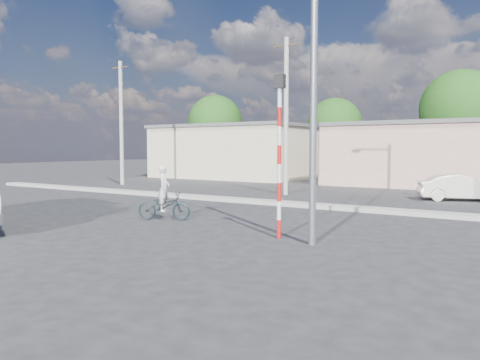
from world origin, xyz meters
The scene contains 10 objects.
ground_plane centered at (0.00, 0.00, 0.00)m, with size 120.00×120.00×0.00m, color #252528.
median centered at (0.00, 8.00, 0.08)m, with size 40.00×0.80×0.16m, color #99968E.
bicycle centered at (-1.56, 2.23, 0.47)m, with size 0.62×1.79×0.94m, color black.
cyclist centered at (-1.56, 2.23, 0.77)m, with size 0.56×0.37×1.55m, color silver.
car_cream centered at (6.01, 13.93, 0.60)m, with size 1.28×3.67×1.21m, color silver.
traffic_pole centered at (3.20, 1.50, 2.59)m, with size 0.28×0.18×4.36m.
streetlight centered at (4.14, 1.20, 4.96)m, with size 2.34×0.22×9.00m.
building_row centered at (1.10, 22.00, 2.13)m, with size 37.80×7.30×4.44m.
tree_row centered at (-2.27, 28.62, 4.83)m, with size 34.13×7.32×8.10m.
utility_poles centered at (3.25, 12.00, 4.07)m, with size 35.40×0.24×8.00m.
Camera 1 is at (9.05, -9.53, 2.45)m, focal length 35.00 mm.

